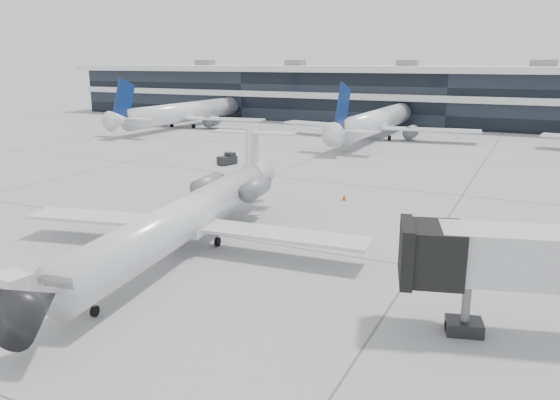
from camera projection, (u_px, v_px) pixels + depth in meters
The scene contains 9 objects.
ground at pixel (269, 244), 37.35m from camera, with size 220.00×220.00×0.00m, color #9C9C9F.
terminal at pixel (456, 98), 107.73m from camera, with size 170.00×22.00×10.00m, color black.
bg_jet_left at pixel (189, 126), 104.27m from camera, with size 32.00×40.00×9.60m, color white, non-canonical shape.
bg_jet_center at pixel (377, 138), 88.74m from camera, with size 32.00×40.00×9.60m, color white, non-canonical shape.
regional_jet at pixel (189, 215), 35.67m from camera, with size 23.95×29.89×6.91m.
ramp_worker at pixel (73, 293), 26.92m from camera, with size 0.74×0.49×2.03m, color #F7F91A.
cargo_uld at pixel (13, 290), 27.67m from camera, with size 2.29×1.85×1.68m.
traffic_cone at pixel (344, 197), 48.93m from camera, with size 0.39×0.39×0.57m.
far_tug at pixel (228, 159), 65.83m from camera, with size 1.92×2.52×1.42m.
Camera 1 is at (16.01, -31.64, 12.13)m, focal length 35.00 mm.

